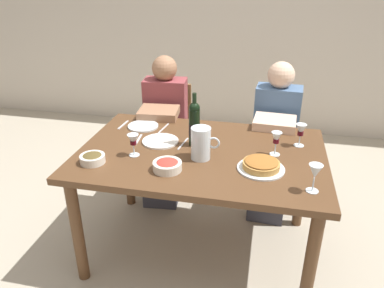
# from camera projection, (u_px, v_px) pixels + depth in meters

# --- Properties ---
(ground_plane) EXTENTS (8.00, 8.00, 0.00)m
(ground_plane) POSITION_uv_depth(u_px,v_px,m) (200.00, 247.00, 2.61)
(ground_plane) COLOR #B2A893
(back_wall) EXTENTS (8.00, 0.10, 2.80)m
(back_wall) POSITION_uv_depth(u_px,v_px,m) (242.00, 6.00, 4.00)
(back_wall) COLOR beige
(back_wall) RESTS_ON ground
(dining_table) EXTENTS (1.50, 1.00, 0.76)m
(dining_table) POSITION_uv_depth(u_px,v_px,m) (201.00, 164.00, 2.32)
(dining_table) COLOR brown
(dining_table) RESTS_ON ground
(wine_bottle) EXTENTS (0.07, 0.07, 0.34)m
(wine_bottle) POSITION_uv_depth(u_px,v_px,m) (194.00, 124.00, 2.30)
(wine_bottle) COLOR black
(wine_bottle) RESTS_ON dining_table
(water_pitcher) EXTENTS (0.17, 0.12, 0.19)m
(water_pitcher) POSITION_uv_depth(u_px,v_px,m) (201.00, 145.00, 2.16)
(water_pitcher) COLOR silver
(water_pitcher) RESTS_ON dining_table
(baked_tart) EXTENTS (0.27, 0.27, 0.06)m
(baked_tart) POSITION_uv_depth(u_px,v_px,m) (261.00, 165.00, 2.07)
(baked_tart) COLOR silver
(baked_tart) RESTS_ON dining_table
(salad_bowl) EXTENTS (0.16, 0.16, 0.06)m
(salad_bowl) POSITION_uv_depth(u_px,v_px,m) (167.00, 165.00, 2.06)
(salad_bowl) COLOR silver
(salad_bowl) RESTS_ON dining_table
(olive_bowl) EXTENTS (0.14, 0.14, 0.06)m
(olive_bowl) POSITION_uv_depth(u_px,v_px,m) (92.00, 158.00, 2.14)
(olive_bowl) COLOR silver
(olive_bowl) RESTS_ON dining_table
(wine_glass_left_diner) EXTENTS (0.07, 0.07, 0.15)m
(wine_glass_left_diner) POSITION_uv_depth(u_px,v_px,m) (315.00, 172.00, 1.83)
(wine_glass_left_diner) COLOR silver
(wine_glass_left_diner) RESTS_ON dining_table
(wine_glass_right_diner) EXTENTS (0.07, 0.07, 0.15)m
(wine_glass_right_diner) POSITION_uv_depth(u_px,v_px,m) (301.00, 131.00, 2.31)
(wine_glass_right_diner) COLOR silver
(wine_glass_right_diner) RESTS_ON dining_table
(wine_glass_centre) EXTENTS (0.06, 0.06, 0.15)m
(wine_glass_centre) POSITION_uv_depth(u_px,v_px,m) (276.00, 139.00, 2.20)
(wine_glass_centre) COLOR silver
(wine_glass_centre) RESTS_ON dining_table
(wine_glass_spare) EXTENTS (0.07, 0.07, 0.14)m
(wine_glass_spare) POSITION_uv_depth(u_px,v_px,m) (133.00, 141.00, 2.19)
(wine_glass_spare) COLOR silver
(wine_glass_spare) RESTS_ON dining_table
(dinner_plate_left_setting) EXTENTS (0.21, 0.21, 0.01)m
(dinner_plate_left_setting) POSITION_uv_depth(u_px,v_px,m) (143.00, 126.00, 2.62)
(dinner_plate_left_setting) COLOR silver
(dinner_plate_left_setting) RESTS_ON dining_table
(dinner_plate_right_setting) EXTENTS (0.24, 0.24, 0.01)m
(dinner_plate_right_setting) POSITION_uv_depth(u_px,v_px,m) (160.00, 141.00, 2.40)
(dinner_plate_right_setting) COLOR white
(dinner_plate_right_setting) RESTS_ON dining_table
(fork_left_setting) EXTENTS (0.02, 0.16, 0.00)m
(fork_left_setting) POSITION_uv_depth(u_px,v_px,m) (123.00, 125.00, 2.65)
(fork_left_setting) COLOR silver
(fork_left_setting) RESTS_ON dining_table
(knife_left_setting) EXTENTS (0.03, 0.18, 0.00)m
(knife_left_setting) POSITION_uv_depth(u_px,v_px,m) (164.00, 128.00, 2.60)
(knife_left_setting) COLOR silver
(knife_left_setting) RESTS_ON dining_table
(knife_right_setting) EXTENTS (0.03, 0.18, 0.00)m
(knife_right_setting) POSITION_uv_depth(u_px,v_px,m) (183.00, 144.00, 2.37)
(knife_right_setting) COLOR silver
(knife_right_setting) RESTS_ON dining_table
(spoon_right_setting) EXTENTS (0.03, 0.16, 0.00)m
(spoon_right_setting) POSITION_uv_depth(u_px,v_px,m) (138.00, 140.00, 2.43)
(spoon_right_setting) COLOR silver
(spoon_right_setting) RESTS_ON dining_table
(chair_left) EXTENTS (0.44, 0.44, 0.87)m
(chair_left) POSITION_uv_depth(u_px,v_px,m) (169.00, 128.00, 3.28)
(chair_left) COLOR olive
(chair_left) RESTS_ON ground
(diner_left) EXTENTS (0.37, 0.53, 1.16)m
(diner_left) POSITION_uv_depth(u_px,v_px,m) (164.00, 126.00, 3.02)
(diner_left) COLOR #8E3D42
(diner_left) RESTS_ON ground
(chair_right) EXTENTS (0.42, 0.42, 0.87)m
(chair_right) POSITION_uv_depth(u_px,v_px,m) (275.00, 138.00, 3.09)
(chair_right) COLOR olive
(chair_right) RESTS_ON ground
(diner_right) EXTENTS (0.35, 0.52, 1.16)m
(diner_right) POSITION_uv_depth(u_px,v_px,m) (274.00, 136.00, 2.83)
(diner_right) COLOR #4C6B93
(diner_right) RESTS_ON ground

